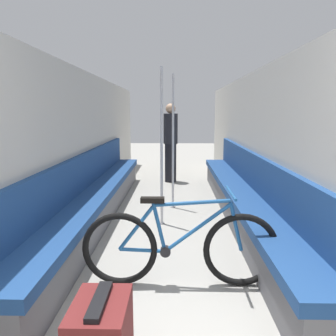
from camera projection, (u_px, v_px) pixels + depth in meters
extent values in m
cube|color=beige|center=(76.00, 146.00, 4.40)|extent=(0.10, 10.21, 2.08)
cube|color=beige|center=(264.00, 147.00, 4.35)|extent=(0.10, 10.21, 2.08)
cube|color=#5B5B60|center=(99.00, 207.00, 4.59)|extent=(0.38, 5.50, 0.36)
cube|color=navy|center=(98.00, 191.00, 4.56)|extent=(0.44, 5.50, 0.10)
cube|color=navy|center=(84.00, 171.00, 4.51)|extent=(0.07, 5.50, 0.47)
cube|color=#5B5B60|center=(240.00, 208.00, 4.55)|extent=(0.38, 5.50, 0.36)
cube|color=navy|center=(241.00, 192.00, 4.51)|extent=(0.44, 5.50, 0.10)
cube|color=navy|center=(255.00, 171.00, 4.46)|extent=(0.07, 5.50, 0.47)
torus|color=black|center=(120.00, 249.00, 2.82)|extent=(0.65, 0.06, 0.65)
torus|color=black|center=(241.00, 250.00, 2.80)|extent=(0.65, 0.06, 0.65)
cylinder|color=#1E5693|center=(142.00, 250.00, 2.82)|extent=(0.39, 0.03, 0.05)
cylinder|color=#1E5693|center=(136.00, 228.00, 2.79)|extent=(0.31, 0.03, 0.40)
cylinder|color=#1E5693|center=(159.00, 226.00, 2.78)|extent=(0.14, 0.03, 0.46)
cylinder|color=#1E5693|center=(197.00, 228.00, 2.78)|extent=(0.57, 0.03, 0.45)
cylinder|color=#1E5693|center=(191.00, 203.00, 2.74)|extent=(0.66, 0.03, 0.08)
cylinder|color=#1E5693|center=(236.00, 227.00, 2.77)|extent=(0.14, 0.03, 0.43)
cylinder|color=black|center=(165.00, 251.00, 2.82)|extent=(0.09, 0.06, 0.09)
cube|color=black|center=(153.00, 200.00, 2.74)|extent=(0.20, 0.07, 0.04)
cylinder|color=#1E5693|center=(231.00, 193.00, 2.72)|extent=(0.02, 0.46, 0.02)
cylinder|color=gray|center=(173.00, 207.00, 5.19)|extent=(0.08, 0.08, 0.01)
cylinder|color=silver|center=(173.00, 143.00, 5.02)|extent=(0.04, 0.04, 2.06)
cylinder|color=gray|center=(162.00, 223.00, 4.44)|extent=(0.08, 0.08, 0.01)
cylinder|color=silver|center=(162.00, 148.00, 4.27)|extent=(0.04, 0.04, 2.06)
cylinder|color=black|center=(171.00, 163.00, 7.06)|extent=(0.25, 0.25, 0.83)
cylinder|color=#232328|center=(171.00, 129.00, 6.94)|extent=(0.30, 0.30, 0.64)
sphere|color=tan|center=(171.00, 108.00, 6.87)|extent=(0.21, 0.21, 0.21)
cube|color=black|center=(99.00, 301.00, 1.76)|extent=(0.08, 0.36, 0.03)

